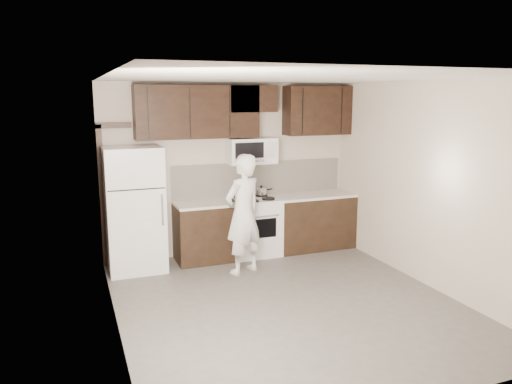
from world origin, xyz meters
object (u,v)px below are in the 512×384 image
person (243,214)px  stove (254,226)px  refrigerator (134,209)px  microwave (251,151)px

person → stove: bearing=-145.1°
refrigerator → person: 1.56m
microwave → person: bearing=-117.6°
microwave → person: (-0.43, -0.83, -0.80)m
stove → microwave: microwave is taller
microwave → refrigerator: microwave is taller
refrigerator → person: size_ratio=1.05×
stove → microwave: size_ratio=1.24×
microwave → person: 1.23m
microwave → refrigerator: bearing=-174.9°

